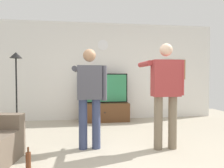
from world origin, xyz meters
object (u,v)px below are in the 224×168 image
Objects in this scene: person_standing_nearer_couch at (165,89)px; tv_stand at (104,112)px; framed_picture at (173,70)px; beverage_bottle at (28,161)px; television at (104,88)px; floor_lamp at (16,74)px; wall_clock at (103,45)px; person_standing_nearer_lamp at (90,93)px.

tv_stand is at bearing 109.83° from person_standing_nearer_couch.
framed_picture reaches higher than beverage_bottle.
television is 1.71× the size of framed_picture.
floor_lamp reaches higher than person_standing_nearer_couch.
floor_lamp is at bearing -169.83° from tv_stand.
wall_clock is 3.82m from beverage_bottle.
framed_picture is (2.07, 0.00, -0.67)m from wall_clock.
wall_clock reaches higher than framed_picture.
person_standing_nearer_couch is at bearing -116.74° from framed_picture.
beverage_bottle is at bearing -137.47° from framed_picture.
floor_lamp is at bearing -162.41° from wall_clock.
floor_lamp reaches higher than television.
framed_picture is 0.43× the size of person_standing_nearer_couch.
person_standing_nearer_couch is 2.28m from beverage_bottle.
person_standing_nearer_couch is at bearing -72.31° from wall_clock.
beverage_bottle is at bearing -112.23° from wall_clock.
person_standing_nearer_lamp is 1.26m from person_standing_nearer_couch.
tv_stand is at bearing -171.90° from framed_picture.
person_standing_nearer_couch is at bearing -70.55° from television.
floor_lamp is (-2.11, -0.67, -0.81)m from wall_clock.
tv_stand is 2.48m from person_standing_nearer_couch.
person_standing_nearer_lamp is at bearing -137.01° from framed_picture.
framed_picture is at bearing 9.15° from floor_lamp.
wall_clock is 0.97× the size of beverage_bottle.
television is at bearing 78.15° from person_standing_nearer_lamp.
person_standing_nearer_couch is at bearing -32.41° from floor_lamp.
person_standing_nearer_lamp is (-0.44, -2.09, 0.04)m from television.
framed_picture is at bearing 63.26° from person_standing_nearer_couch.
tv_stand is at bearing 65.68° from beverage_bottle.
framed_picture is 2.85m from person_standing_nearer_couch.
person_standing_nearer_lamp is at bearing -44.98° from floor_lamp.
tv_stand is 3.01m from beverage_bottle.
television is 0.72× the size of floor_lamp.
television is 0.74× the size of person_standing_nearer_couch.
wall_clock is (0.00, 0.24, 1.19)m from television.
person_standing_nearer_couch reaches higher than framed_picture.
framed_picture is 4.24m from floor_lamp.
wall_clock is 2.64m from person_standing_nearer_lamp.
floor_lamp reaches higher than beverage_bottle.
framed_picture is at bearing 42.99° from person_standing_nearer_lamp.
floor_lamp is 3.46m from person_standing_nearer_couch.
framed_picture is (2.07, 0.30, 1.16)m from tv_stand.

